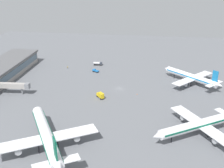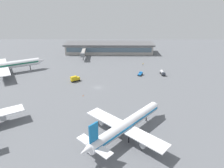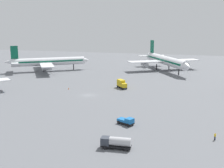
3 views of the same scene
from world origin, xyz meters
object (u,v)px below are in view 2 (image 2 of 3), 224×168
object	(u,v)px
ground_crew_worker	(143,64)
safety_cone_near_gate	(83,95)
pushback_tractor	(140,74)
airplane_taxiing	(126,125)
catering_truck	(75,79)
fuel_truck	(163,73)
airplane_distant	(5,66)

from	to	relation	value
ground_crew_worker	safety_cone_near_gate	size ratio (longest dim) A/B	2.78
pushback_tractor	airplane_taxiing	bearing A→B (deg)	-164.24
pushback_tractor	ground_crew_worker	xyz separation A→B (m)	(-4.53, -21.25, -0.12)
airplane_taxiing	catering_truck	xyz separation A→B (m)	(28.03, -51.52, -2.98)
airplane_taxiing	fuel_truck	xyz separation A→B (m)	(-27.24, -63.59, -3.29)
fuel_truck	ground_crew_worker	xyz separation A→B (m)	(10.10, -20.19, -0.54)
airplane_taxiing	pushback_tractor	world-z (taller)	airplane_taxiing
airplane_distant	catering_truck	world-z (taller)	airplane_distant
catering_truck	fuel_truck	bearing A→B (deg)	-27.23
airplane_taxiing	airplane_distant	world-z (taller)	airplane_distant
airplane_taxiing	pushback_tractor	xyz separation A→B (m)	(-12.61, -62.53, -3.71)
airplane_taxiing	airplane_distant	bearing A→B (deg)	92.12
airplane_distant	catering_truck	xyz separation A→B (m)	(-47.97, 12.73, -3.87)
airplane_taxiing	pushback_tractor	bearing A→B (deg)	30.93
fuel_truck	safety_cone_near_gate	xyz separation A→B (m)	(47.60, 31.67, -1.09)
ground_crew_worker	catering_truck	bearing A→B (deg)	114.83
fuel_truck	ground_crew_worker	bearing A→B (deg)	-156.90
fuel_truck	pushback_tractor	bearing A→B (deg)	-89.34
fuel_truck	airplane_distant	bearing A→B (deg)	-93.85
airplane_distant	ground_crew_worker	size ratio (longest dim) A/B	27.00
airplane_distant	ground_crew_worker	world-z (taller)	airplane_distant
fuel_truck	safety_cone_near_gate	bearing A→B (deg)	-59.84
pushback_tractor	ground_crew_worker	bearing A→B (deg)	15.13
airplane_distant	fuel_truck	xyz separation A→B (m)	(-103.24, 0.66, -4.18)
catering_truck	fuel_truck	xyz separation A→B (m)	(-55.27, -12.07, -0.31)
pushback_tractor	safety_cone_near_gate	xyz separation A→B (m)	(32.96, 30.61, -0.67)
pushback_tractor	catering_truck	bearing A→B (deg)	132.32
airplane_distant	safety_cone_near_gate	distance (m)	64.57
airplane_distant	catering_truck	distance (m)	49.78
airplane_distant	fuel_truck	world-z (taller)	airplane_distant
airplane_distant	pushback_tractor	bearing A→B (deg)	-32.06
catering_truck	pushback_tractor	size ratio (longest dim) A/B	1.16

